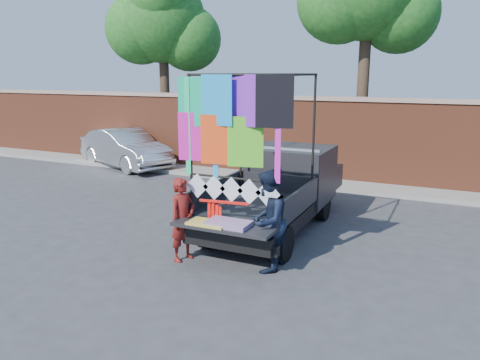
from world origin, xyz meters
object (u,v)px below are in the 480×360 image
at_px(man, 268,221).
at_px(pickup_truck, 283,187).
at_px(sedan, 125,148).
at_px(woman, 183,219).

bearing_deg(man, pickup_truck, -168.58).
xyz_separation_m(sedan, man, (7.95, -6.18, 0.19)).
bearing_deg(woman, sedan, 60.87).
distance_m(sedan, man, 10.07).
height_order(pickup_truck, sedan, pickup_truck).
bearing_deg(woman, man, -65.62).
distance_m(pickup_truck, man, 2.63).
distance_m(sedan, woman, 9.07).
bearing_deg(man, sedan, -130.87).
bearing_deg(pickup_truck, man, -75.56).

